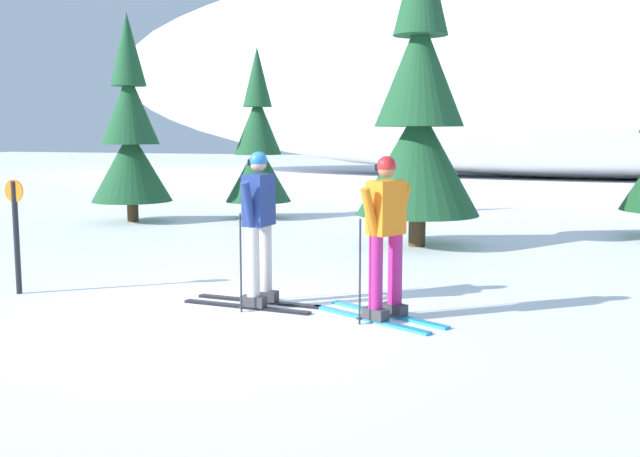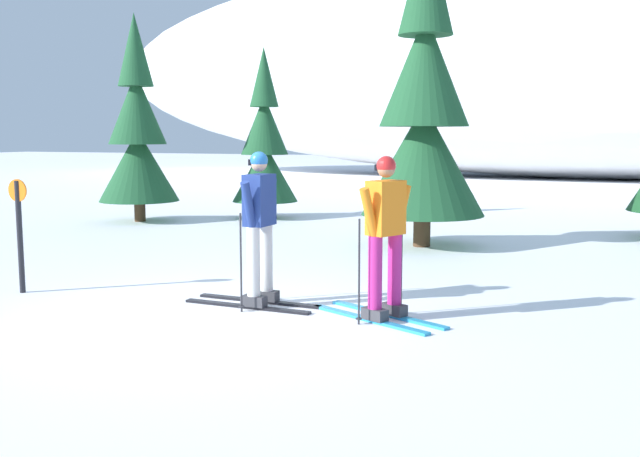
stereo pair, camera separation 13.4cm
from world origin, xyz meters
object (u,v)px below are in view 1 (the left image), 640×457
Objects in this scene: skier_orange_jacket at (385,235)px; trail_marker_post at (16,229)px; pine_tree_far_left at (130,136)px; pine_tree_center_left at (258,148)px; pine_tree_center_right at (419,113)px; skier_navy_jacket at (258,226)px.

skier_orange_jacket is 4.65m from trail_marker_post.
trail_marker_post is (3.20, -6.89, -1.14)m from pine_tree_far_left.
skier_orange_jacket is 0.44× the size of pine_tree_center_left.
pine_tree_far_left is at bearing 114.88° from trail_marker_post.
skier_navy_jacket is at bearing -97.01° from pine_tree_center_right.
pine_tree_far_left is at bearing 169.71° from pine_tree_center_right.
skier_orange_jacket is at bearing -2.90° from skier_navy_jacket.
trail_marker_post is (-3.10, -0.48, -0.12)m from skier_navy_jacket.
pine_tree_center_left is (-3.91, 8.06, 0.74)m from skier_navy_jacket.
pine_tree_far_left is 3.27× the size of trail_marker_post.
trail_marker_post is at bearing -175.04° from skier_orange_jacket.
skier_navy_jacket is at bearing 177.10° from skier_orange_jacket.
skier_orange_jacket is 9.82m from pine_tree_center_left.
pine_tree_center_left is 8.62m from trail_marker_post.
skier_orange_jacket is 1.53m from skier_navy_jacket.
skier_navy_jacket is 0.32× the size of pine_tree_center_right.
skier_navy_jacket is at bearing 8.79° from trail_marker_post.
pine_tree_far_left is 2.92m from pine_tree_center_left.
trail_marker_post is (-4.63, -0.40, -0.10)m from skier_orange_jacket.
skier_orange_jacket is 1.23× the size of trail_marker_post.
trail_marker_post is (-3.73, -5.63, -1.54)m from pine_tree_center_right.
skier_orange_jacket is 0.38× the size of pine_tree_far_left.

